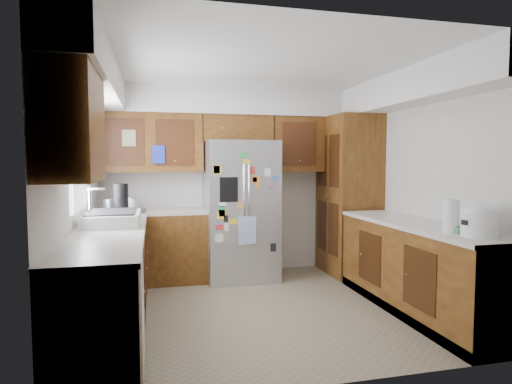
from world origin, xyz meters
TOP-DOWN VIEW (x-y plane):
  - floor at (0.00, 0.00)m, footprint 3.60×3.60m
  - room_shell at (-0.11, 0.36)m, footprint 3.64×3.24m
  - left_counter_run at (-1.36, 0.03)m, footprint 1.36×3.20m
  - right_counter_run at (1.50, -0.47)m, footprint 0.63×2.25m
  - pantry at (1.50, 1.15)m, footprint 0.60×0.90m
  - fridge at (-0.00, 1.20)m, footprint 0.90×0.79m
  - bridge_cabinet at (0.00, 1.43)m, footprint 0.96×0.34m
  - fridge_top_items at (-0.04, 1.38)m, footprint 0.73×0.28m
  - sink_assembly at (-1.50, 0.10)m, footprint 0.52×0.70m
  - left_counter_clutter at (-1.46, 0.80)m, footprint 0.36×0.87m
  - rice_cooker at (1.50, -1.29)m, footprint 0.31×0.30m
  - paper_towel at (1.40, -1.07)m, footprint 0.13×0.13m

SIDE VIEW (x-z plane):
  - floor at x=0.00m, z-range 0.00..0.00m
  - right_counter_run at x=1.50m, z-range -0.04..0.88m
  - left_counter_run at x=-1.36m, z-range -0.03..0.89m
  - fridge at x=0.00m, z-range 0.00..1.80m
  - sink_assembly at x=-1.50m, z-range 0.80..1.17m
  - left_counter_clutter at x=-1.46m, z-range 0.86..1.24m
  - rice_cooker at x=1.50m, z-range 0.93..1.19m
  - paper_towel at x=1.40m, z-range 0.92..1.21m
  - pantry at x=1.50m, z-range 0.00..2.15m
  - room_shell at x=-0.11m, z-range 0.56..3.08m
  - bridge_cabinet at x=0.00m, z-range 1.80..2.15m
  - fridge_top_items at x=-0.04m, z-range 2.14..2.39m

